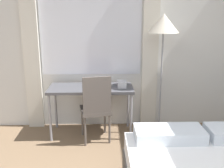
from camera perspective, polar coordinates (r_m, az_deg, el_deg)
wall_back_with_window at (r=4.06m, az=0.75°, el=9.26°), size 4.68×0.13×2.70m
desk at (r=3.85m, az=-4.59°, el=-1.56°), size 1.22×0.55×0.73m
desk_chair at (r=3.63m, az=-3.51°, el=-4.71°), size 0.47×0.47×0.97m
standing_lamp at (r=3.74m, az=11.13°, el=11.56°), size 0.43×0.43×1.77m
telephone at (r=3.79m, az=2.16°, el=0.00°), size 0.14×0.15×0.11m
book at (r=3.77m, az=-3.11°, el=-0.68°), size 0.25×0.22×0.02m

